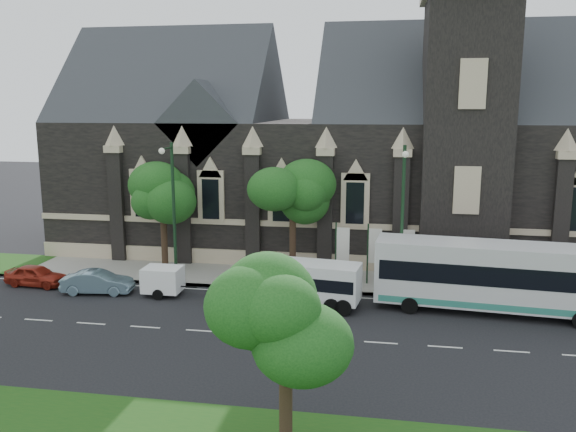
% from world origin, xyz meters
% --- Properties ---
extents(ground, '(160.00, 160.00, 0.00)m').
position_xyz_m(ground, '(0.00, 0.00, 0.00)').
color(ground, black).
rests_on(ground, ground).
extents(sidewalk, '(80.00, 5.00, 0.15)m').
position_xyz_m(sidewalk, '(0.00, 9.50, 0.07)').
color(sidewalk, gray).
rests_on(sidewalk, ground).
extents(museum, '(40.00, 17.70, 29.90)m').
position_xyz_m(museum, '(5.12, 18.78, 8.17)').
color(museum, black).
rests_on(museum, ground).
extents(tree_park_east, '(3.40, 3.40, 6.28)m').
position_xyz_m(tree_park_east, '(6.18, -9.32, 4.62)').
color(tree_park_east, black).
rests_on(tree_park_east, ground).
extents(tree_walk_right, '(4.08, 4.08, 7.80)m').
position_xyz_m(tree_walk_right, '(3.21, 10.71, 5.82)').
color(tree_walk_right, black).
rests_on(tree_walk_right, ground).
extents(tree_walk_left, '(3.91, 3.91, 7.64)m').
position_xyz_m(tree_walk_left, '(-5.80, 10.70, 5.73)').
color(tree_walk_left, black).
rests_on(tree_walk_left, ground).
extents(street_lamp_near, '(0.36, 1.88, 9.00)m').
position_xyz_m(street_lamp_near, '(10.00, 7.09, 5.11)').
color(street_lamp_near, '#15311B').
rests_on(street_lamp_near, ground).
extents(street_lamp_mid, '(0.36, 1.88, 9.00)m').
position_xyz_m(street_lamp_mid, '(-4.00, 7.09, 5.11)').
color(street_lamp_mid, '#15311B').
rests_on(street_lamp_mid, ground).
extents(banner_flag_left, '(0.90, 0.10, 4.00)m').
position_xyz_m(banner_flag_left, '(6.29, 9.00, 2.38)').
color(banner_flag_left, '#15311B').
rests_on(banner_flag_left, ground).
extents(banner_flag_center, '(0.90, 0.10, 4.00)m').
position_xyz_m(banner_flag_center, '(8.29, 9.00, 2.38)').
color(banner_flag_center, '#15311B').
rests_on(banner_flag_center, ground).
extents(banner_flag_right, '(0.90, 0.10, 4.00)m').
position_xyz_m(banner_flag_right, '(10.29, 9.00, 2.38)').
color(banner_flag_right, '#15311B').
rests_on(banner_flag_right, ground).
extents(tour_coach, '(13.43, 4.04, 3.86)m').
position_xyz_m(tour_coach, '(15.24, 5.27, 2.09)').
color(tour_coach, silver).
rests_on(tour_coach, ground).
extents(shuttle_bus, '(6.77, 3.08, 2.53)m').
position_xyz_m(shuttle_bus, '(4.49, 4.72, 1.47)').
color(shuttle_bus, white).
rests_on(shuttle_bus, ground).
extents(box_trailer, '(3.24, 1.90, 1.73)m').
position_xyz_m(box_trailer, '(-3.99, 5.03, 0.98)').
color(box_trailer, white).
rests_on(box_trailer, ground).
extents(sedan, '(4.38, 2.01, 1.39)m').
position_xyz_m(sedan, '(-8.05, 4.75, 0.70)').
color(sedan, slate).
rests_on(sedan, ground).
extents(car_far_red, '(4.00, 1.83, 1.33)m').
position_xyz_m(car_far_red, '(-12.62, 5.50, 0.67)').
color(car_far_red, maroon).
rests_on(car_far_red, ground).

